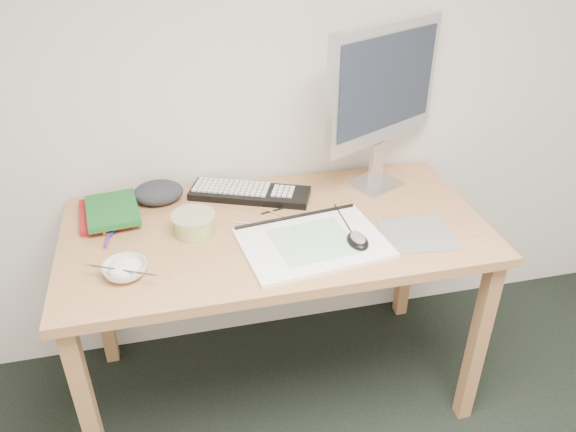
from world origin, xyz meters
name	(u,v)px	position (x,y,z in m)	size (l,w,h in m)	color
desk	(276,247)	(-0.21, 1.43, 0.67)	(1.40, 0.70, 0.75)	tan
mousepad	(417,234)	(0.23, 1.28, 0.75)	(0.23, 0.21, 0.00)	gray
sketchpad	(313,243)	(-0.12, 1.30, 0.76)	(0.45, 0.32, 0.01)	silver
keyboard	(250,193)	(-0.26, 1.65, 0.76)	(0.43, 0.14, 0.03)	black
monitor	(383,89)	(0.22, 1.64, 1.12)	(0.47, 0.26, 0.60)	silver
mouse	(358,238)	(0.02, 1.26, 0.78)	(0.06, 0.10, 0.03)	black
rice_bowl	(125,270)	(-0.70, 1.27, 0.77)	(0.13, 0.13, 0.04)	silver
chopsticks	(122,270)	(-0.70, 1.24, 0.79)	(0.02, 0.02, 0.21)	#B8B8BB
fruit_tub	(194,223)	(-0.48, 1.46, 0.79)	(0.14, 0.14, 0.07)	#EDC253
book_red	(105,214)	(-0.77, 1.63, 0.76)	(0.16, 0.22, 0.02)	maroon
book_green	(112,210)	(-0.74, 1.61, 0.78)	(0.17, 0.23, 0.02)	#165B22
cloth_lump	(158,193)	(-0.58, 1.70, 0.78)	(0.15, 0.12, 0.06)	#272A2F
pencil_pink	(261,225)	(-0.26, 1.45, 0.75)	(0.01, 0.01, 0.19)	pink
pencil_tan	(282,216)	(-0.18, 1.49, 0.75)	(0.01, 0.01, 0.18)	tan
pencil_black	(282,208)	(-0.17, 1.54, 0.75)	(0.01, 0.01, 0.16)	black
marker_blue	(115,229)	(-0.73, 1.53, 0.76)	(0.01, 0.01, 0.13)	#1B1F96
marker_orange	(110,222)	(-0.75, 1.58, 0.76)	(0.01, 0.01, 0.14)	orange
marker_purple	(109,236)	(-0.75, 1.49, 0.76)	(0.01, 0.01, 0.13)	#62268B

